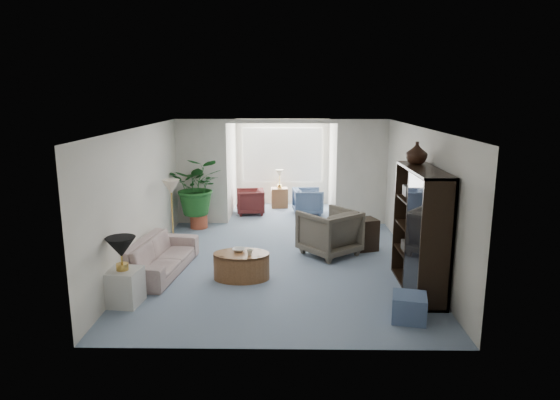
{
  "coord_description": "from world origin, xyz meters",
  "views": [
    {
      "loc": [
        0.14,
        -8.52,
        3.08
      ],
      "look_at": [
        0.0,
        0.6,
        1.1
      ],
      "focal_mm": 31.55,
      "sensor_mm": 36.0,
      "label": 1
    }
  ],
  "objects_px": {
    "floor_lamp": "(171,187)",
    "table_lamp": "(121,247)",
    "end_table": "(124,287)",
    "coffee_bowl": "(239,250)",
    "sunroom_chair_blue": "(308,201)",
    "coffee_table": "(241,266)",
    "side_table_dark": "(363,234)",
    "coffee_cup": "(250,252)",
    "entertainment_cabinet": "(420,230)",
    "sunroom_table": "(279,198)",
    "ottoman": "(409,307)",
    "plant_pot": "(199,221)",
    "framed_picture": "(422,175)",
    "sofa": "(160,256)",
    "cabinet_urn": "(417,153)",
    "wingback_chair": "(329,232)",
    "sunroom_chair_maroon": "(250,202)"
  },
  "relations": [
    {
      "from": "side_table_dark",
      "to": "coffee_bowl",
      "type": "bearing_deg",
      "value": -147.06
    },
    {
      "from": "side_table_dark",
      "to": "plant_pot",
      "type": "height_order",
      "value": "side_table_dark"
    },
    {
      "from": "sofa",
      "to": "coffee_table",
      "type": "distance_m",
      "value": 1.48
    },
    {
      "from": "coffee_table",
      "to": "wingback_chair",
      "type": "bearing_deg",
      "value": 39.62
    },
    {
      "from": "side_table_dark",
      "to": "sunroom_table",
      "type": "bearing_deg",
      "value": 114.85
    },
    {
      "from": "ottoman",
      "to": "plant_pot",
      "type": "height_order",
      "value": "ottoman"
    },
    {
      "from": "floor_lamp",
      "to": "wingback_chair",
      "type": "height_order",
      "value": "floor_lamp"
    },
    {
      "from": "wingback_chair",
      "to": "table_lamp",
      "type": "bearing_deg",
      "value": -2.31
    },
    {
      "from": "wingback_chair",
      "to": "cabinet_urn",
      "type": "xyz_separation_m",
      "value": [
        1.27,
        -1.24,
        1.69
      ]
    },
    {
      "from": "coffee_table",
      "to": "side_table_dark",
      "type": "bearing_deg",
      "value": 35.22
    },
    {
      "from": "floor_lamp",
      "to": "cabinet_urn",
      "type": "bearing_deg",
      "value": -20.99
    },
    {
      "from": "ottoman",
      "to": "framed_picture",
      "type": "bearing_deg",
      "value": 73.05
    },
    {
      "from": "wingback_chair",
      "to": "end_table",
      "type": "bearing_deg",
      "value": -2.31
    },
    {
      "from": "coffee_table",
      "to": "plant_pot",
      "type": "xyz_separation_m",
      "value": [
        -1.29,
        3.21,
        -0.07
      ]
    },
    {
      "from": "sunroom_chair_blue",
      "to": "end_table",
      "type": "bearing_deg",
      "value": 146.21
    },
    {
      "from": "table_lamp",
      "to": "floor_lamp",
      "type": "height_order",
      "value": "floor_lamp"
    },
    {
      "from": "coffee_bowl",
      "to": "framed_picture",
      "type": "bearing_deg",
      "value": 7.94
    },
    {
      "from": "sofa",
      "to": "coffee_bowl",
      "type": "distance_m",
      "value": 1.43
    },
    {
      "from": "sofa",
      "to": "plant_pot",
      "type": "relative_size",
      "value": 5.04
    },
    {
      "from": "entertainment_cabinet",
      "to": "sunroom_table",
      "type": "height_order",
      "value": "entertainment_cabinet"
    },
    {
      "from": "coffee_cup",
      "to": "sunroom_chair_blue",
      "type": "xyz_separation_m",
      "value": [
        1.16,
        4.7,
        -0.16
      ]
    },
    {
      "from": "cabinet_urn",
      "to": "coffee_bowl",
      "type": "bearing_deg",
      "value": 179.54
    },
    {
      "from": "framed_picture",
      "to": "coffee_table",
      "type": "height_order",
      "value": "framed_picture"
    },
    {
      "from": "coffee_table",
      "to": "entertainment_cabinet",
      "type": "bearing_deg",
      "value": -8.4
    },
    {
      "from": "table_lamp",
      "to": "plant_pot",
      "type": "distance_m",
      "value": 4.35
    },
    {
      "from": "coffee_cup",
      "to": "plant_pot",
      "type": "height_order",
      "value": "coffee_cup"
    },
    {
      "from": "coffee_table",
      "to": "plant_pot",
      "type": "distance_m",
      "value": 3.46
    },
    {
      "from": "cabinet_urn",
      "to": "sunroom_chair_blue",
      "type": "distance_m",
      "value": 5.12
    },
    {
      "from": "wingback_chair",
      "to": "ottoman",
      "type": "xyz_separation_m",
      "value": [
        0.87,
        -2.85,
        -0.26
      ]
    },
    {
      "from": "floor_lamp",
      "to": "table_lamp",
      "type": "bearing_deg",
      "value": -91.82
    },
    {
      "from": "sunroom_chair_blue",
      "to": "plant_pot",
      "type": "bearing_deg",
      "value": 111.99
    },
    {
      "from": "framed_picture",
      "to": "table_lamp",
      "type": "bearing_deg",
      "value": -161.38
    },
    {
      "from": "coffee_table",
      "to": "coffee_bowl",
      "type": "relative_size",
      "value": 4.36
    },
    {
      "from": "end_table",
      "to": "coffee_table",
      "type": "distance_m",
      "value": 1.97
    },
    {
      "from": "ottoman",
      "to": "plant_pot",
      "type": "bearing_deg",
      "value": 128.4
    },
    {
      "from": "wingback_chair",
      "to": "entertainment_cabinet",
      "type": "bearing_deg",
      "value": 87.69
    },
    {
      "from": "floor_lamp",
      "to": "coffee_cup",
      "type": "xyz_separation_m",
      "value": [
        1.71,
        -1.88,
        -0.75
      ]
    },
    {
      "from": "end_table",
      "to": "table_lamp",
      "type": "relative_size",
      "value": 1.22
    },
    {
      "from": "floor_lamp",
      "to": "sunroom_chair_maroon",
      "type": "bearing_deg",
      "value": 64.14
    },
    {
      "from": "ottoman",
      "to": "cabinet_urn",
      "type": "bearing_deg",
      "value": 76.01
    },
    {
      "from": "coffee_table",
      "to": "cabinet_urn",
      "type": "distance_m",
      "value": 3.45
    },
    {
      "from": "coffee_table",
      "to": "entertainment_cabinet",
      "type": "relative_size",
      "value": 0.48
    },
    {
      "from": "table_lamp",
      "to": "side_table_dark",
      "type": "height_order",
      "value": "table_lamp"
    },
    {
      "from": "table_lamp",
      "to": "sunroom_table",
      "type": "bearing_deg",
      "value": 70.98
    },
    {
      "from": "coffee_bowl",
      "to": "end_table",
      "type": "bearing_deg",
      "value": -144.1
    },
    {
      "from": "table_lamp",
      "to": "sunroom_chair_blue",
      "type": "distance_m",
      "value": 6.42
    },
    {
      "from": "coffee_bowl",
      "to": "sunroom_chair_blue",
      "type": "xyz_separation_m",
      "value": [
        1.36,
        4.5,
        -0.14
      ]
    },
    {
      "from": "table_lamp",
      "to": "ottoman",
      "type": "distance_m",
      "value": 4.2
    },
    {
      "from": "framed_picture",
      "to": "end_table",
      "type": "xyz_separation_m",
      "value": [
        -4.75,
        -1.6,
        -1.43
      ]
    },
    {
      "from": "wingback_chair",
      "to": "sunroom_table",
      "type": "height_order",
      "value": "wingback_chair"
    }
  ]
}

